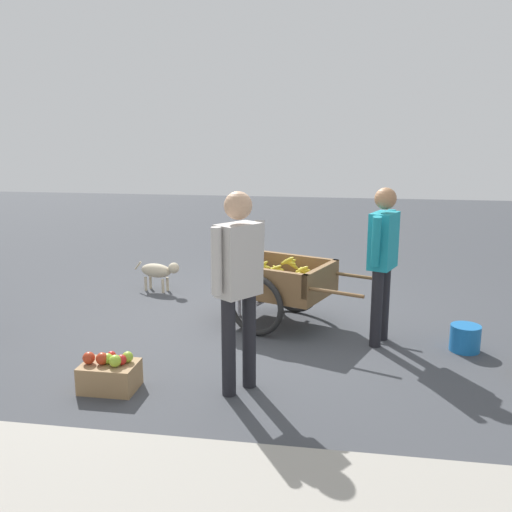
{
  "coord_description": "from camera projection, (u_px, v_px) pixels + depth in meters",
  "views": [
    {
      "loc": [
        -1.06,
        5.67,
        2.04
      ],
      "look_at": [
        -0.14,
        -0.04,
        0.75
      ],
      "focal_mm": 39.45,
      "sensor_mm": 36.0,
      "label": 1
    }
  ],
  "objects": [
    {
      "name": "dog",
      "position": [
        159.0,
        271.0,
        7.27
      ],
      "size": [
        0.66,
        0.29,
        0.4
      ],
      "color": "beige",
      "rests_on": "ground"
    },
    {
      "name": "mixed_fruit_crate",
      "position": [
        110.0,
        374.0,
        4.51
      ],
      "size": [
        0.44,
        0.32,
        0.32
      ],
      "color": "#99754C",
      "rests_on": "ground"
    },
    {
      "name": "plastic_bucket",
      "position": [
        465.0,
        338.0,
        5.31
      ],
      "size": [
        0.28,
        0.28,
        0.25
      ],
      "primitive_type": "cylinder",
      "color": "#1966B2",
      "rests_on": "ground"
    },
    {
      "name": "ground_plane",
      "position": [
        243.0,
        324.0,
        6.07
      ],
      "size": [
        24.0,
        24.0,
        0.0
      ],
      "primitive_type": "plane",
      "color": "#3D3F44"
    },
    {
      "name": "fruit_cart",
      "position": [
        277.0,
        284.0,
        6.01
      ],
      "size": [
        1.81,
        1.31,
        0.73
      ],
      "color": "brown",
      "rests_on": "ground"
    },
    {
      "name": "bystander_person",
      "position": [
        239.0,
        275.0,
        4.32
      ],
      "size": [
        0.36,
        0.48,
        1.6
      ],
      "color": "black",
      "rests_on": "ground"
    },
    {
      "name": "vendor_person",
      "position": [
        383.0,
        253.0,
        5.35
      ],
      "size": [
        0.31,
        0.54,
        1.53
      ],
      "color": "black",
      "rests_on": "ground"
    }
  ]
}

